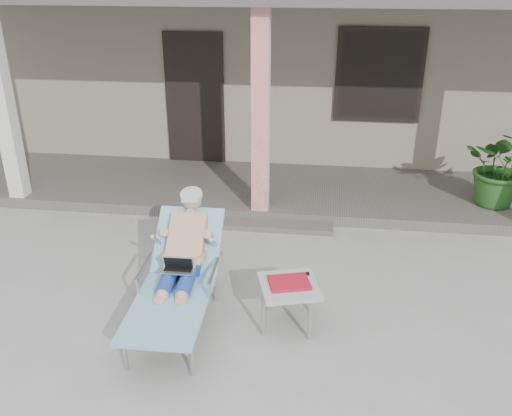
# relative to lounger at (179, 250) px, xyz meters

# --- Properties ---
(ground) EXTENTS (60.00, 60.00, 0.00)m
(ground) POSITION_rel_lounger_xyz_m (0.50, 0.18, -0.72)
(ground) COLOR #9E9E99
(ground) RESTS_ON ground
(house) EXTENTS (10.40, 5.40, 3.30)m
(house) POSITION_rel_lounger_xyz_m (0.50, 6.68, 0.95)
(house) COLOR gray
(house) RESTS_ON ground
(porch_deck) EXTENTS (10.00, 2.00, 0.15)m
(porch_deck) POSITION_rel_lounger_xyz_m (0.50, 3.18, -0.65)
(porch_deck) COLOR #605B56
(porch_deck) RESTS_ON ground
(porch_step) EXTENTS (2.00, 0.30, 0.07)m
(porch_step) POSITION_rel_lounger_xyz_m (0.50, 2.03, -0.68)
(porch_step) COLOR #605B56
(porch_step) RESTS_ON ground
(lounger) EXTENTS (0.72, 1.82, 1.17)m
(lounger) POSITION_rel_lounger_xyz_m (0.00, 0.00, 0.00)
(lounger) COLOR #B7B7BC
(lounger) RESTS_ON ground
(side_table) EXTENTS (0.67, 0.67, 0.48)m
(side_table) POSITION_rel_lounger_xyz_m (1.06, -0.03, -0.31)
(side_table) COLOR #AEAEA9
(side_table) RESTS_ON ground
(potted_palm) EXTENTS (1.21, 1.12, 1.10)m
(potted_palm) POSITION_rel_lounger_xyz_m (3.73, 2.88, -0.02)
(potted_palm) COLOR #26591E
(potted_palm) RESTS_ON porch_deck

